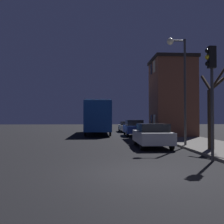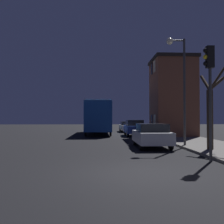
{
  "view_description": "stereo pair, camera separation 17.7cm",
  "coord_description": "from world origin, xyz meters",
  "px_view_note": "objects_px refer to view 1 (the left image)",
  "views": [
    {
      "loc": [
        -1.37,
        -8.07,
        1.79
      ],
      "look_at": [
        -0.31,
        12.44,
        2.27
      ],
      "focal_mm": 40.0,
      "sensor_mm": 36.0,
      "label": 1
    },
    {
      "loc": [
        -1.19,
        -8.07,
        1.79
      ],
      "look_at": [
        -0.31,
        12.44,
        2.27
      ],
      "focal_mm": 40.0,
      "sensor_mm": 36.0,
      "label": 2
    }
  ],
  "objects_px": {
    "car_mid_lane": "(134,128)",
    "car_far_lane": "(126,126)",
    "streetlamp": "(180,73)",
    "bus": "(98,115)",
    "traffic_light": "(211,79)",
    "bare_tree": "(212,110)",
    "car_near_lane": "(152,135)"
  },
  "relations": [
    {
      "from": "bare_tree",
      "to": "bus",
      "type": "relative_size",
      "value": 0.42
    },
    {
      "from": "bare_tree",
      "to": "car_near_lane",
      "type": "xyz_separation_m",
      "value": [
        -2.81,
        1.91,
        -1.45
      ]
    },
    {
      "from": "bare_tree",
      "to": "car_far_lane",
      "type": "height_order",
      "value": "bare_tree"
    },
    {
      "from": "traffic_light",
      "to": "bare_tree",
      "type": "relative_size",
      "value": 1.07
    },
    {
      "from": "streetlamp",
      "to": "car_near_lane",
      "type": "height_order",
      "value": "streetlamp"
    },
    {
      "from": "bare_tree",
      "to": "car_mid_lane",
      "type": "bearing_deg",
      "value": 102.81
    },
    {
      "from": "streetlamp",
      "to": "car_mid_lane",
      "type": "bearing_deg",
      "value": 99.31
    },
    {
      "from": "traffic_light",
      "to": "car_near_lane",
      "type": "height_order",
      "value": "traffic_light"
    },
    {
      "from": "streetlamp",
      "to": "car_mid_lane",
      "type": "distance_m",
      "value": 10.19
    },
    {
      "from": "traffic_light",
      "to": "bare_tree",
      "type": "distance_m",
      "value": 3.48
    },
    {
      "from": "bare_tree",
      "to": "car_near_lane",
      "type": "height_order",
      "value": "bare_tree"
    },
    {
      "from": "streetlamp",
      "to": "car_mid_lane",
      "type": "relative_size",
      "value": 1.62
    },
    {
      "from": "traffic_light",
      "to": "bus",
      "type": "bearing_deg",
      "value": 104.91
    },
    {
      "from": "bare_tree",
      "to": "car_near_lane",
      "type": "distance_m",
      "value": 3.69
    },
    {
      "from": "bare_tree",
      "to": "bus",
      "type": "distance_m",
      "value": 16.03
    },
    {
      "from": "bus",
      "to": "car_mid_lane",
      "type": "height_order",
      "value": "bus"
    },
    {
      "from": "bus",
      "to": "car_near_lane",
      "type": "xyz_separation_m",
      "value": [
        3.31,
        -12.89,
        -1.34
      ]
    },
    {
      "from": "bare_tree",
      "to": "traffic_light",
      "type": "bearing_deg",
      "value": -115.12
    },
    {
      "from": "car_near_lane",
      "to": "car_mid_lane",
      "type": "relative_size",
      "value": 0.96
    },
    {
      "from": "car_near_lane",
      "to": "car_mid_lane",
      "type": "height_order",
      "value": "car_mid_lane"
    },
    {
      "from": "streetlamp",
      "to": "car_far_lane",
      "type": "height_order",
      "value": "streetlamp"
    },
    {
      "from": "car_near_lane",
      "to": "bus",
      "type": "bearing_deg",
      "value": 104.41
    },
    {
      "from": "car_near_lane",
      "to": "streetlamp",
      "type": "bearing_deg",
      "value": 4.13
    },
    {
      "from": "bus",
      "to": "traffic_light",
      "type": "bearing_deg",
      "value": -75.09
    },
    {
      "from": "bus",
      "to": "car_mid_lane",
      "type": "bearing_deg",
      "value": -44.06
    },
    {
      "from": "car_near_lane",
      "to": "car_far_lane",
      "type": "bearing_deg",
      "value": 89.18
    },
    {
      "from": "streetlamp",
      "to": "bus",
      "type": "xyz_separation_m",
      "value": [
        -5.07,
        12.77,
        -2.47
      ]
    },
    {
      "from": "bare_tree",
      "to": "car_mid_lane",
      "type": "distance_m",
      "value": 11.76
    },
    {
      "from": "bus",
      "to": "car_far_lane",
      "type": "height_order",
      "value": "bus"
    },
    {
      "from": "traffic_light",
      "to": "streetlamp",
      "type": "bearing_deg",
      "value": 86.2
    },
    {
      "from": "bus",
      "to": "car_near_lane",
      "type": "relative_size",
      "value": 2.7
    },
    {
      "from": "car_mid_lane",
      "to": "car_far_lane",
      "type": "bearing_deg",
      "value": 89.84
    }
  ]
}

